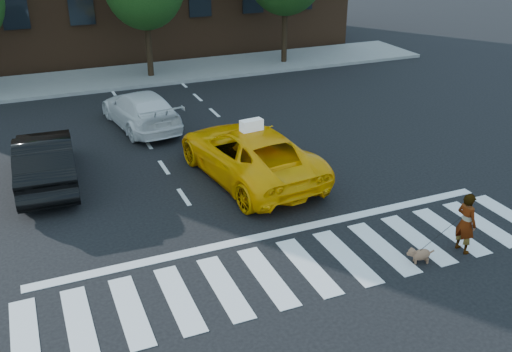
{
  "coord_description": "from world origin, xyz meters",
  "views": [
    {
      "loc": [
        -5.27,
        -9.44,
        7.28
      ],
      "look_at": [
        -0.11,
        2.73,
        1.1
      ],
      "focal_mm": 40.0,
      "sensor_mm": 36.0,
      "label": 1
    }
  ],
  "objects_px": {
    "black_sedan": "(45,160)",
    "white_suv": "(141,110)",
    "taxi": "(249,153)",
    "dog": "(419,254)",
    "woman": "(466,223)"
  },
  "relations": [
    {
      "from": "white_suv",
      "to": "woman",
      "type": "distance_m",
      "value": 12.4
    },
    {
      "from": "taxi",
      "to": "woman",
      "type": "relative_size",
      "value": 3.74
    },
    {
      "from": "black_sedan",
      "to": "dog",
      "type": "distance_m",
      "value": 10.64
    },
    {
      "from": "taxi",
      "to": "dog",
      "type": "height_order",
      "value": "taxi"
    },
    {
      "from": "black_sedan",
      "to": "white_suv",
      "type": "relative_size",
      "value": 0.99
    },
    {
      "from": "black_sedan",
      "to": "taxi",
      "type": "bearing_deg",
      "value": 164.6
    },
    {
      "from": "woman",
      "to": "dog",
      "type": "height_order",
      "value": "woman"
    },
    {
      "from": "black_sedan",
      "to": "white_suv",
      "type": "distance_m",
      "value": 5.18
    },
    {
      "from": "taxi",
      "to": "black_sedan",
      "type": "bearing_deg",
      "value": -24.96
    },
    {
      "from": "black_sedan",
      "to": "dog",
      "type": "relative_size",
      "value": 7.28
    },
    {
      "from": "white_suv",
      "to": "dog",
      "type": "xyz_separation_m",
      "value": [
        3.8,
        -11.34,
        -0.45
      ]
    },
    {
      "from": "white_suv",
      "to": "black_sedan",
      "type": "bearing_deg",
      "value": 38.46
    },
    {
      "from": "white_suv",
      "to": "taxi",
      "type": "bearing_deg",
      "value": 102.17
    },
    {
      "from": "black_sedan",
      "to": "woman",
      "type": "relative_size",
      "value": 3.04
    },
    {
      "from": "taxi",
      "to": "dog",
      "type": "relative_size",
      "value": 8.95
    }
  ]
}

